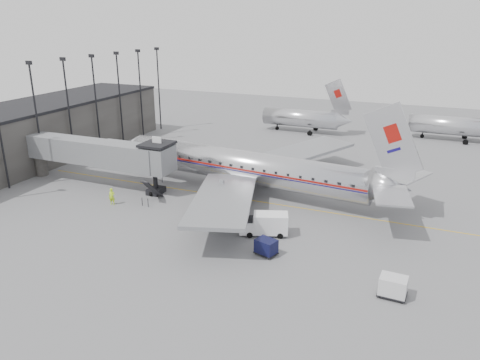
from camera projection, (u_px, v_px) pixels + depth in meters
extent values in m
plane|color=slate|center=(211.00, 216.00, 50.95)|extent=(160.00, 160.00, 0.00)
cube|color=#393634|center=(38.00, 132.00, 70.78)|extent=(12.00, 46.00, 8.00)
cube|color=gold|center=(256.00, 201.00, 55.07)|extent=(60.00, 0.15, 0.01)
cube|color=slate|center=(71.00, 149.00, 60.72)|extent=(12.00, 2.80, 3.00)
cube|color=slate|center=(128.00, 157.00, 57.42)|extent=(8.00, 3.00, 3.10)
cube|color=slate|center=(158.00, 159.00, 56.30)|extent=(3.20, 3.60, 3.20)
cube|color=black|center=(157.00, 144.00, 55.68)|extent=(3.40, 3.80, 0.30)
cube|color=white|center=(157.00, 140.00, 55.51)|extent=(1.20, 0.15, 0.80)
cylinder|color=black|center=(155.00, 183.00, 57.03)|extent=(0.56, 0.56, 2.80)
cube|color=black|center=(156.00, 191.00, 57.37)|extent=(1.60, 2.20, 0.70)
cylinder|color=black|center=(151.00, 194.00, 56.52)|extent=(0.30, 0.60, 0.60)
cylinder|color=black|center=(160.00, 188.00, 58.26)|extent=(0.30, 0.60, 0.60)
cylinder|color=#393634|center=(41.00, 165.00, 63.69)|extent=(1.60, 1.60, 2.80)
cube|color=black|center=(153.00, 189.00, 54.59)|extent=(0.90, 3.20, 2.90)
cylinder|color=black|center=(37.00, 121.00, 62.02)|extent=(0.24, 0.24, 15.00)
cube|color=black|center=(29.00, 63.00, 59.54)|extent=(0.90, 0.25, 0.50)
cylinder|color=black|center=(69.00, 113.00, 67.24)|extent=(0.24, 0.24, 15.00)
cube|color=black|center=(63.00, 59.00, 64.76)|extent=(0.90, 0.25, 0.50)
cylinder|color=black|center=(96.00, 106.00, 72.46)|extent=(0.24, 0.24, 15.00)
cube|color=black|center=(91.00, 56.00, 69.98)|extent=(0.90, 0.25, 0.50)
cylinder|color=black|center=(120.00, 100.00, 77.68)|extent=(0.24, 0.24, 15.00)
cube|color=black|center=(116.00, 53.00, 75.20)|extent=(0.90, 0.25, 0.50)
cylinder|color=black|center=(141.00, 94.00, 82.90)|extent=(0.24, 0.24, 15.00)
cube|color=black|center=(138.00, 51.00, 80.42)|extent=(0.90, 0.25, 0.50)
cylinder|color=black|center=(159.00, 90.00, 88.12)|extent=(0.24, 0.24, 15.00)
cube|color=black|center=(157.00, 49.00, 85.64)|extent=(0.90, 0.25, 0.50)
cylinder|color=silver|center=(300.00, 118.00, 87.36)|extent=(14.00, 3.20, 3.20)
cube|color=silver|center=(338.00, 97.00, 83.41)|extent=(5.17, 0.26, 6.52)
cylinder|color=black|center=(277.00, 127.00, 89.70)|extent=(0.24, 0.24, 1.00)
cylinder|color=silver|center=(451.00, 126.00, 81.32)|extent=(14.00, 3.20, 3.20)
cylinder|color=black|center=(422.00, 135.00, 83.66)|extent=(0.24, 0.24, 1.00)
cylinder|color=silver|center=(242.00, 166.00, 57.40)|extent=(32.28, 7.49, 3.95)
cone|color=silver|center=(132.00, 148.00, 65.52)|extent=(3.62, 4.28, 3.95)
cone|color=silver|center=(391.00, 187.00, 49.00)|extent=(4.66, 4.21, 3.75)
cube|color=maroon|center=(242.00, 164.00, 57.31)|extent=(32.29, 7.54, 0.19)
cube|color=#110956|center=(242.00, 166.00, 57.40)|extent=(32.29, 7.54, 0.11)
cube|color=silver|center=(393.00, 142.00, 47.52)|extent=(6.55, 1.05, 8.21)
cube|color=gray|center=(296.00, 153.00, 63.95)|extent=(13.71, 17.71, 1.27)
cube|color=gray|center=(223.00, 198.00, 48.12)|extent=(10.77, 18.06, 1.27)
cylinder|color=gray|center=(265.00, 167.00, 62.28)|extent=(3.86, 2.63, 2.24)
cylinder|color=gray|center=(222.00, 193.00, 53.13)|extent=(3.86, 2.63, 2.24)
cylinder|color=black|center=(148.00, 167.00, 65.12)|extent=(0.21, 0.21, 1.39)
cylinder|color=black|center=(267.00, 181.00, 59.52)|extent=(0.28, 0.28, 1.50)
cylinder|color=black|center=(267.00, 183.00, 59.61)|extent=(1.10, 0.49, 1.07)
cylinder|color=black|center=(246.00, 195.00, 54.94)|extent=(0.28, 0.28, 1.50)
cylinder|color=black|center=(246.00, 197.00, 55.03)|extent=(1.10, 0.49, 1.07)
cube|color=white|center=(271.00, 223.00, 46.22)|extent=(3.78, 2.88, 1.96)
cube|color=white|center=(247.00, 226.00, 46.47)|extent=(2.00, 2.17, 1.30)
cube|color=black|center=(247.00, 221.00, 46.28)|extent=(1.58, 1.87, 0.56)
cylinder|color=black|center=(250.00, 235.00, 45.85)|extent=(0.64, 0.42, 0.60)
cylinder|color=black|center=(250.00, 228.00, 47.43)|extent=(0.64, 0.42, 0.60)
cylinder|color=black|center=(280.00, 236.00, 45.70)|extent=(0.64, 0.42, 0.60)
cylinder|color=black|center=(280.00, 228.00, 47.28)|extent=(0.64, 0.42, 0.60)
cube|color=black|center=(266.00, 246.00, 42.45)|extent=(2.14, 1.85, 1.27)
cube|color=black|center=(266.00, 253.00, 42.67)|extent=(2.26, 1.97, 0.11)
cylinder|color=black|center=(256.00, 253.00, 42.75)|extent=(0.29, 0.19, 0.27)
cylinder|color=black|center=(269.00, 258.00, 41.85)|extent=(0.29, 0.19, 0.27)
cylinder|color=black|center=(263.00, 249.00, 43.52)|extent=(0.29, 0.19, 0.27)
cylinder|color=black|center=(276.00, 253.00, 42.63)|extent=(0.29, 0.19, 0.27)
cube|color=silver|center=(393.00, 285.00, 36.02)|extent=(2.11, 1.63, 1.43)
cube|color=black|center=(392.00, 294.00, 36.28)|extent=(2.22, 1.73, 0.12)
cylinder|color=black|center=(380.00, 296.00, 36.11)|extent=(0.31, 0.14, 0.31)
cylinder|color=black|center=(402.00, 301.00, 35.44)|extent=(0.31, 0.14, 0.31)
cylinder|color=black|center=(383.00, 288.00, 37.15)|extent=(0.31, 0.14, 0.31)
cylinder|color=black|center=(404.00, 293.00, 36.48)|extent=(0.31, 0.14, 0.31)
imported|color=#C0F51C|center=(112.00, 196.00, 53.79)|extent=(0.82, 0.66, 1.97)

